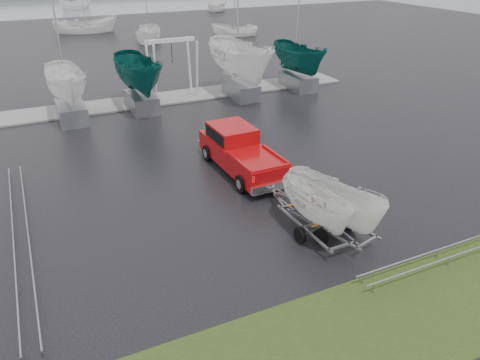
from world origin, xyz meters
The scene contains 19 objects.
ground_plane centered at (0.00, 0.00, 0.00)m, with size 120.00×120.00×0.00m, color black.
grass_verge centered at (0.00, -11.00, 0.00)m, with size 40.00×40.00×0.00m, color #233213.
dock centered at (0.00, 13.00, 0.05)m, with size 30.00×3.00×0.12m, color gray.
pickup_truck centered at (0.87, 0.30, 1.03)m, with size 2.30×5.98×1.98m.
trailer_hitched centered at (1.00, -6.17, 2.39)m, with size 1.79×3.62×4.38m.
trailer_parked centered at (1.57, -6.41, 2.69)m, with size 2.06×3.78×4.96m.
boat_hoist centered at (1.74, 13.00, 2.67)m, with size 3.30×2.18×4.12m.
keelboat_0 centered at (-5.50, 11.00, 3.60)m, with size 2.28×3.20×10.44m.
keelboat_1 centered at (-1.07, 11.20, 3.96)m, with size 2.49×3.20×7.73m.
keelboat_2 centered at (6.04, 11.00, 4.69)m, with size 2.95×3.20×11.13m.
keelboat_3 centered at (10.95, 11.30, 3.64)m, with size 2.30×3.20×10.47m.
mast_rack_0 centered at (-9.00, 1.00, 0.35)m, with size 0.56×6.50×0.06m.
mast_rack_1 centered at (-9.00, -5.00, 0.35)m, with size 0.56×6.50×0.06m.
mast_rack_2 centered at (4.00, -9.50, 0.35)m, with size 7.00×0.56×0.06m.
moored_boat_1 centered at (0.52, 44.58, 0.00)m, with size 3.39×3.32×11.93m.
moored_boat_2 centered at (6.00, 35.23, 0.00)m, with size 3.45×3.49×11.52m.
moored_boat_3 centered at (23.92, 58.29, 0.00)m, with size 3.57×3.59×11.37m.
moored_boat_5 centered at (2.81, 70.44, 0.00)m, with size 3.75×3.74×11.49m.
moored_boat_7 centered at (16.35, 34.55, 0.01)m, with size 2.89×2.86×10.81m.
Camera 1 is at (-7.86, -18.39, 9.73)m, focal length 35.00 mm.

